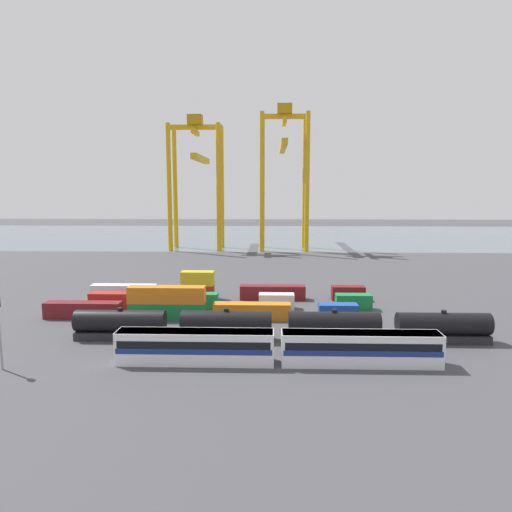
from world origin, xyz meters
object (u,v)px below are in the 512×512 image
(shipping_container_4, at_px, (338,312))
(gantry_crane_west, at_px, (197,170))
(freight_tank_row, at_px, (280,326))
(shipping_container_3, at_px, (252,311))
(gantry_crane_central, at_px, (284,162))
(passenger_train, at_px, (278,346))
(shipping_container_0, at_px, (83,310))
(shipping_container_8, at_px, (353,302))

(shipping_container_4, bearing_deg, gantry_crane_west, 111.44)
(freight_tank_row, height_order, shipping_container_3, freight_tank_row)
(freight_tank_row, bearing_deg, shipping_container_3, 111.91)
(shipping_container_3, xyz_separation_m, gantry_crane_west, (-22.23, 90.88, 25.54))
(freight_tank_row, relative_size, gantry_crane_west, 1.25)
(gantry_crane_central, bearing_deg, gantry_crane_west, -177.98)
(shipping_container_3, relative_size, shipping_container_4, 2.00)
(passenger_train, bearing_deg, gantry_crane_west, 103.28)
(shipping_container_0, distance_m, gantry_crane_west, 94.51)
(shipping_container_3, xyz_separation_m, gantry_crane_central, (7.26, 91.92, 28.10))
(passenger_train, height_order, shipping_container_3, passenger_train)
(gantry_crane_west, distance_m, gantry_crane_central, 29.62)
(gantry_crane_central, bearing_deg, freight_tank_row, -91.71)
(shipping_container_4, bearing_deg, passenger_train, -116.87)
(freight_tank_row, bearing_deg, passenger_train, -92.99)
(freight_tank_row, xyz_separation_m, shipping_container_0, (-31.11, 10.45, -0.78))
(shipping_container_8, bearing_deg, passenger_train, -117.00)
(shipping_container_0, bearing_deg, gantry_crane_central, 69.61)
(shipping_container_8, bearing_deg, shipping_container_4, -117.37)
(gantry_crane_west, xyz_separation_m, gantry_crane_central, (29.49, 1.04, 2.56))
(shipping_container_8, height_order, gantry_crane_west, gantry_crane_west)
(passenger_train, xyz_separation_m, shipping_container_8, (13.32, 26.14, -0.84))
(shipping_container_0, bearing_deg, shipping_container_3, 0.00)
(shipping_container_3, distance_m, gantry_crane_west, 96.98)
(passenger_train, relative_size, shipping_container_0, 3.13)
(freight_tank_row, relative_size, gantry_crane_central, 1.17)
(shipping_container_3, bearing_deg, gantry_crane_central, 85.48)
(shipping_container_4, distance_m, gantry_crane_west, 100.92)
(passenger_train, distance_m, gantry_crane_central, 114.43)
(passenger_train, bearing_deg, freight_tank_row, 87.01)
(passenger_train, height_order, shipping_container_8, passenger_train)
(gantry_crane_west, relative_size, gantry_crane_central, 0.93)
(gantry_crane_west, bearing_deg, passenger_train, -76.72)
(freight_tank_row, height_order, shipping_container_8, freight_tank_row)
(shipping_container_4, height_order, gantry_crane_west, gantry_crane_west)
(shipping_container_3, height_order, shipping_container_8, same)
(passenger_train, relative_size, shipping_container_8, 6.26)
(passenger_train, relative_size, gantry_crane_central, 0.79)
(shipping_container_8, height_order, gantry_crane_central, gantry_crane_central)
(shipping_container_4, bearing_deg, shipping_container_8, 62.63)
(shipping_container_0, xyz_separation_m, shipping_container_3, (26.91, 0.00, 0.00))
(passenger_train, bearing_deg, shipping_container_0, 147.99)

